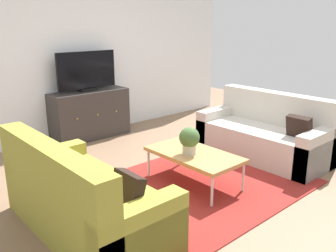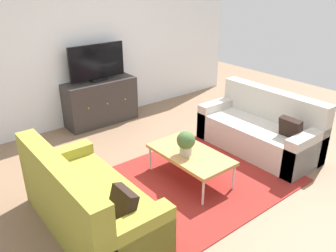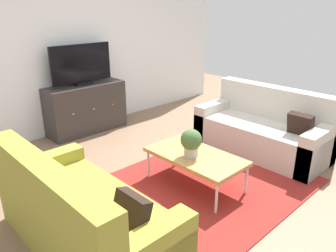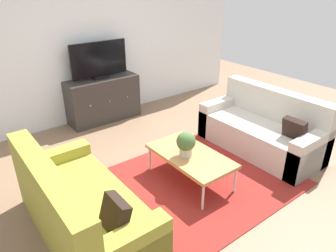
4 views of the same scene
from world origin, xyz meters
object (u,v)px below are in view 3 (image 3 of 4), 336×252
at_px(coffee_table, 195,157).
at_px(flat_screen_tv, 81,65).
at_px(potted_plant, 191,142).
at_px(couch_right_side, 265,131).
at_px(couch_left_side, 78,220).
at_px(tv_console, 86,108).

distance_m(coffee_table, flat_screen_tv, 2.47).
bearing_deg(coffee_table, potted_plant, 175.93).
xyz_separation_m(couch_right_side, coffee_table, (-1.40, 0.03, 0.07)).
bearing_deg(couch_right_side, couch_left_side, 180.00).
relative_size(couch_right_side, coffee_table, 1.60).
relative_size(couch_right_side, potted_plant, 5.61).
bearing_deg(couch_right_side, coffee_table, 178.75).
distance_m(potted_plant, flat_screen_tv, 2.42).
xyz_separation_m(couch_right_side, tv_console, (-1.37, 2.37, 0.09)).
relative_size(couch_left_side, couch_right_side, 1.00).
height_order(couch_left_side, potted_plant, couch_left_side).
xyz_separation_m(tv_console, flat_screen_tv, (0.00, 0.02, 0.69)).
relative_size(potted_plant, tv_console, 0.25).
bearing_deg(tv_console, potted_plant, -92.42).
xyz_separation_m(potted_plant, flat_screen_tv, (0.10, 2.36, 0.51)).
relative_size(tv_console, flat_screen_tv, 1.26).
height_order(couch_left_side, flat_screen_tv, flat_screen_tv).
relative_size(potted_plant, flat_screen_tv, 0.31).
xyz_separation_m(couch_right_side, potted_plant, (-1.47, 0.04, 0.27)).
bearing_deg(couch_left_side, tv_console, 57.79).
xyz_separation_m(coffee_table, flat_screen_tv, (0.03, 2.36, 0.71)).
distance_m(couch_left_side, flat_screen_tv, 2.93).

